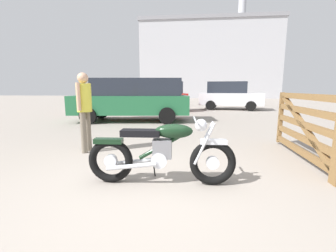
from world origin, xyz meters
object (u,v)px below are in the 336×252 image
timber_gate (311,125)px  bystander (84,104)px  vintage_motorcycle (162,153)px  blue_hatchback_right (134,98)px  silver_sedan_mid (149,95)px  red_hatchback_near (230,95)px

timber_gate → bystander: size_ratio=1.53×
vintage_motorcycle → blue_hatchback_right: 6.51m
silver_sedan_mid → red_hatchback_near: red_hatchback_near is taller
bystander → blue_hatchback_right: bearing=-81.6°
timber_gate → silver_sedan_mid: bearing=28.1°
blue_hatchback_right → vintage_motorcycle: bearing=101.8°
vintage_motorcycle → bystander: bearing=138.7°
bystander → red_hatchback_near: 11.54m
silver_sedan_mid → bystander: bearing=82.6°
timber_gate → red_hatchback_near: red_hatchback_near is taller
vintage_motorcycle → silver_sedan_mid: (-1.98, 10.39, 0.49)m
vintage_motorcycle → silver_sedan_mid: 10.58m
blue_hatchback_right → timber_gate: bearing=125.5°
vintage_motorcycle → red_hatchback_near: bearing=74.4°
vintage_motorcycle → blue_hatchback_right: blue_hatchback_right is taller
silver_sedan_mid → vintage_motorcycle: bearing=92.2°
vintage_motorcycle → silver_sedan_mid: silver_sedan_mid is taller
blue_hatchback_right → red_hatchback_near: red_hatchback_near is taller
red_hatchback_near → vintage_motorcycle: bearing=-92.9°
bystander → silver_sedan_mid: silver_sedan_mid is taller
bystander → red_hatchback_near: size_ratio=0.40×
silver_sedan_mid → blue_hatchback_right: size_ratio=1.01×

